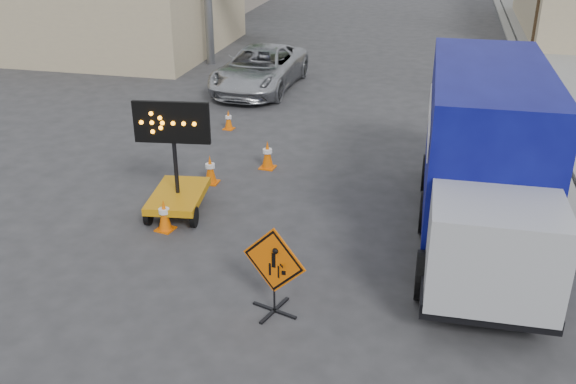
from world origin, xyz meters
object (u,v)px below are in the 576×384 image
at_px(construction_sign, 274,269).
at_px(arrow_board, 178,188).
at_px(pickup_truck, 260,69).
at_px(box_truck, 484,168).

xyz_separation_m(construction_sign, arrow_board, (-3.27, 3.41, -0.29)).
bearing_deg(arrow_board, pickup_truck, 87.76).
xyz_separation_m(construction_sign, box_truck, (3.66, 3.80, 0.76)).
xyz_separation_m(arrow_board, pickup_truck, (-1.06, 10.98, 0.18)).
height_order(pickup_truck, box_truck, box_truck).
bearing_deg(arrow_board, box_truck, -4.57).
distance_m(arrow_board, pickup_truck, 11.04).
relative_size(construction_sign, arrow_board, 0.62).
distance_m(pickup_truck, box_truck, 13.30).
bearing_deg(construction_sign, box_truck, 63.99).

